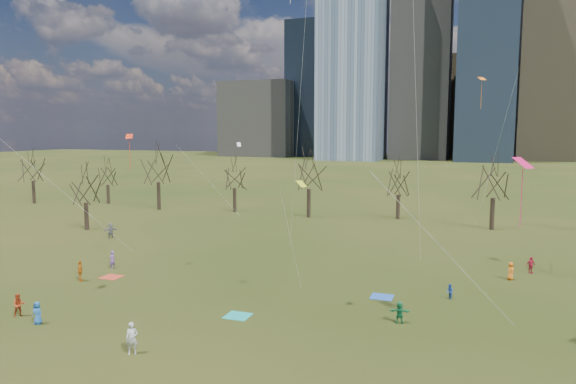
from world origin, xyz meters
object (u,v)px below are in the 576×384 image
(blanket_teal, at_px, (238,316))
(person_0, at_px, (37,313))
(person_2, at_px, (19,305))
(blanket_crimson, at_px, (112,277))
(blanket_navy, at_px, (382,297))
(person_1, at_px, (132,338))
(person_4, at_px, (80,271))

(blanket_teal, height_order, person_0, person_0)
(person_0, height_order, person_2, person_2)
(blanket_crimson, xyz_separation_m, person_2, (0.34, -9.55, 0.75))
(blanket_teal, relative_size, person_0, 1.10)
(blanket_navy, relative_size, person_1, 0.90)
(person_1, relative_size, person_4, 1.05)
(person_2, bearing_deg, person_0, -65.41)
(blanket_navy, bearing_deg, person_2, -151.02)
(person_2, relative_size, person_4, 0.90)
(blanket_teal, xyz_separation_m, person_2, (-13.46, -4.90, 0.75))
(person_0, bearing_deg, blanket_teal, 27.38)
(blanket_teal, relative_size, person_4, 0.94)
(blanket_teal, bearing_deg, blanket_crimson, 161.34)
(blanket_teal, relative_size, blanket_navy, 1.00)
(blanket_teal, height_order, blanket_crimson, same)
(blanket_teal, xyz_separation_m, person_1, (-2.92, -7.17, 0.87))
(person_1, bearing_deg, person_2, 136.55)
(person_0, height_order, person_1, person_1)
(blanket_navy, distance_m, person_0, 23.26)
(person_2, bearing_deg, person_4, 54.67)
(person_1, bearing_deg, blanket_teal, 36.60)
(person_4, bearing_deg, person_0, 161.89)
(person_2, height_order, person_4, person_4)
(blanket_teal, relative_size, person_2, 1.05)
(blanket_crimson, bearing_deg, person_4, -131.71)
(person_1, distance_m, person_4, 16.02)
(blanket_crimson, height_order, person_4, person_4)
(person_1, bearing_deg, person_0, 137.63)
(person_0, bearing_deg, person_1, -9.96)
(blanket_navy, bearing_deg, blanket_crimson, -173.60)
(blanket_crimson, relative_size, person_2, 1.05)
(blanket_crimson, distance_m, person_0, 10.54)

